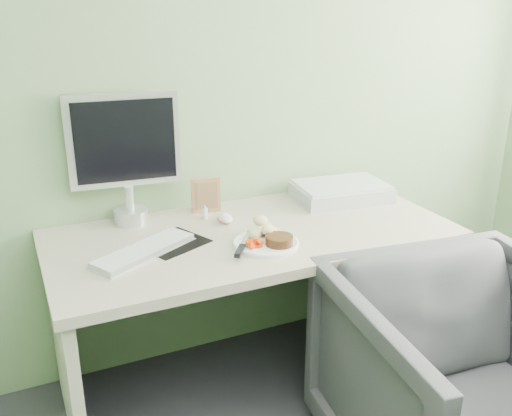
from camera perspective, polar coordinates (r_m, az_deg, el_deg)
name	(u,v)px	position (r m, az deg, el deg)	size (l,w,h in m)	color
wall_back	(215,63)	(2.46, -4.09, 14.29)	(3.50, 3.50, 0.00)	gray
desk	(253,272)	(2.35, -0.35, -6.45)	(1.60, 0.75, 0.73)	#B3AA96
plate	(266,244)	(2.15, 1.00, -3.57)	(0.25, 0.25, 0.01)	white
steak	(279,240)	(2.12, 2.33, -3.24)	(0.10, 0.10, 0.03)	black
potato_pile	(266,227)	(2.20, 0.96, -1.92)	(0.12, 0.08, 0.06)	tan
carrot_heap	(253,242)	(2.10, -0.33, -3.44)	(0.05, 0.05, 0.04)	#F93A05
steak_knife	(242,247)	(2.08, -1.41, -3.89)	(0.16, 0.21, 0.02)	silver
mousepad	(172,243)	(2.19, -8.38, -3.45)	(0.23, 0.21, 0.00)	black
keyboard	(144,250)	(2.12, -11.13, -4.15)	(0.41, 0.12, 0.02)	white
computer_mouse	(225,218)	(2.37, -3.08, -1.01)	(0.05, 0.10, 0.03)	white
photo_frame	(206,195)	(2.46, -5.04, 1.29)	(0.13, 0.01, 0.16)	#915C43
eyedrop_bottle	(205,213)	(2.40, -5.13, -0.46)	(0.02, 0.02, 0.06)	white
scanner	(341,192)	(2.66, 8.50, 1.56)	(0.42, 0.28, 0.07)	#AAABB1
monitor	(125,151)	(2.35, -13.00, 5.54)	(0.44, 0.14, 0.53)	silver
desk_chair	(465,386)	(2.12, 20.20, -16.39)	(0.81, 0.84, 0.76)	#36373B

